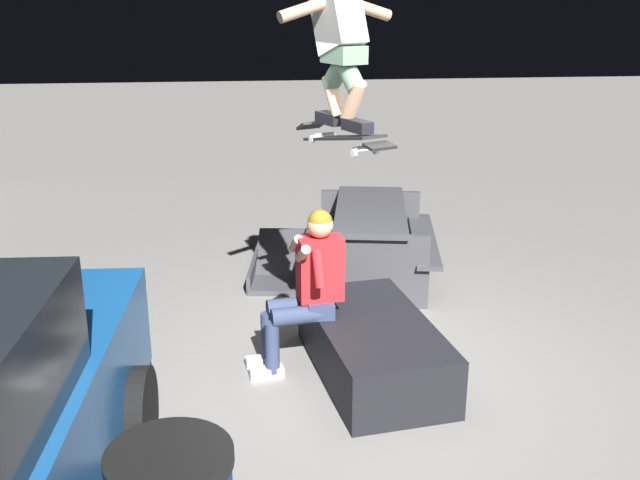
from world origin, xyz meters
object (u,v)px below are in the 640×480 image
skateboard (343,138)px  ledge_box_main (373,347)px  picnic_table_back (370,231)px  kicker_ramp (288,267)px  person_sitting_on_ledge (307,284)px  skater_airborne (340,36)px

skateboard → ledge_box_main: bearing=-102.1°
ledge_box_main → picnic_table_back: picnic_table_back is taller
ledge_box_main → picnic_table_back: size_ratio=0.84×
kicker_ramp → ledge_box_main: bearing=-167.2°
person_sitting_on_ledge → kicker_ramp: person_sitting_on_ledge is taller
skateboard → skater_airborne: size_ratio=0.90×
person_sitting_on_ledge → skateboard: skateboard is taller
person_sitting_on_ledge → kicker_ramp: size_ratio=0.94×
skateboard → picnic_table_back: size_ratio=0.53×
kicker_ramp → picnic_table_back: (-0.20, -0.83, 0.43)m
ledge_box_main → person_sitting_on_ledge: (0.17, 0.49, 0.48)m
skateboard → skater_airborne: 0.69m
ledge_box_main → skateboard: (0.05, 0.24, 1.62)m
skater_airborne → kicker_ramp: 3.26m
picnic_table_back → ledge_box_main: bearing=170.8°
person_sitting_on_ledge → picnic_table_back: (1.85, -0.82, -0.21)m
person_sitting_on_ledge → picnic_table_back: 2.04m
ledge_box_main → picnic_table_back: 2.07m
skateboard → kicker_ramp: (2.17, 0.26, -1.78)m
kicker_ramp → skater_airborne: bearing=-173.6°
ledge_box_main → skateboard: bearing=77.9°
person_sitting_on_ledge → ledge_box_main: bearing=-109.1°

